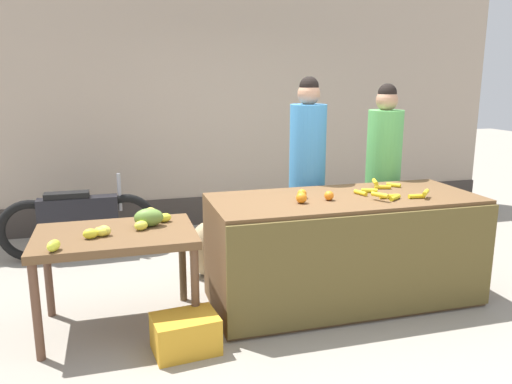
{
  "coord_description": "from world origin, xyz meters",
  "views": [
    {
      "loc": [
        -1.46,
        -3.71,
        1.86
      ],
      "look_at": [
        -0.37,
        0.15,
        0.95
      ],
      "focal_mm": 35.62,
      "sensor_mm": 36.0,
      "label": 1
    }
  ],
  "objects": [
    {
      "name": "mango_papaya_pile",
      "position": [
        -1.33,
        0.05,
        0.8
      ],
      "size": [
        0.89,
        0.78,
        0.14
      ],
      "color": "yellow",
      "rests_on": "side_table_wooden"
    },
    {
      "name": "market_wall_back",
      "position": [
        0.0,
        2.68,
        1.59
      ],
      "size": [
        7.36,
        0.23,
        3.23
      ],
      "color": "tan",
      "rests_on": "ground"
    },
    {
      "name": "vendor_woman_blue_shirt",
      "position": [
        0.29,
        0.7,
        0.94
      ],
      "size": [
        0.34,
        0.34,
        1.87
      ],
      "color": "#33333D",
      "rests_on": "ground"
    },
    {
      "name": "side_table_wooden",
      "position": [
        -1.49,
        0.0,
        0.66
      ],
      "size": [
        1.16,
        0.78,
        0.75
      ],
      "color": "brown",
      "rests_on": "ground"
    },
    {
      "name": "banana_bunch_pile",
      "position": [
        0.73,
        -0.03,
        0.93
      ],
      "size": [
        0.54,
        0.63,
        0.07
      ],
      "color": "gold",
      "rests_on": "fruit_stall_counter"
    },
    {
      "name": "produce_crate",
      "position": [
        -1.06,
        -0.49,
        0.13
      ],
      "size": [
        0.47,
        0.37,
        0.26
      ],
      "primitive_type": "cube",
      "rotation": [
        0.0,
        0.0,
        0.11
      ],
      "color": "gold",
      "rests_on": "ground"
    },
    {
      "name": "vendor_woman_green_shirt",
      "position": [
        1.09,
        0.69,
        0.91
      ],
      "size": [
        0.34,
        0.34,
        1.8
      ],
      "color": "#33333D",
      "rests_on": "ground"
    },
    {
      "name": "fruit_stall_counter",
      "position": [
        0.35,
        -0.01,
        0.45
      ],
      "size": [
        2.21,
        0.94,
        0.9
      ],
      "color": "brown",
      "rests_on": "ground"
    },
    {
      "name": "orange_pile",
      "position": [
        0.01,
        -0.06,
        0.94
      ],
      "size": [
        0.33,
        0.23,
        0.09
      ],
      "color": "orange",
      "rests_on": "fruit_stall_counter"
    },
    {
      "name": "ground_plane",
      "position": [
        0.0,
        0.0,
        0.0
      ],
      "size": [
        24.0,
        24.0,
        0.0
      ],
      "primitive_type": "plane",
      "color": "gray"
    },
    {
      "name": "produce_sack",
      "position": [
        -0.66,
        0.84,
        0.26
      ],
      "size": [
        0.46,
        0.43,
        0.53
      ],
      "primitive_type": "ellipsoid",
      "rotation": [
        0.0,
        0.0,
        0.45
      ],
      "color": "tan",
      "rests_on": "ground"
    },
    {
      "name": "parked_motorcycle",
      "position": [
        -1.86,
        1.71,
        0.4
      ],
      "size": [
        1.6,
        0.18,
        0.88
      ],
      "color": "black",
      "rests_on": "ground"
    }
  ]
}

